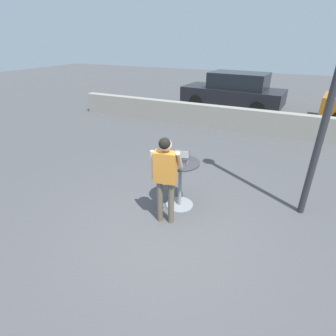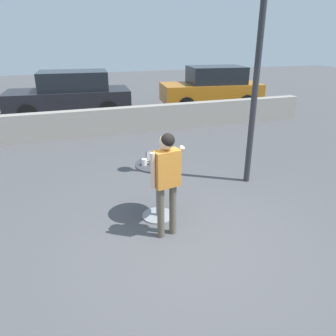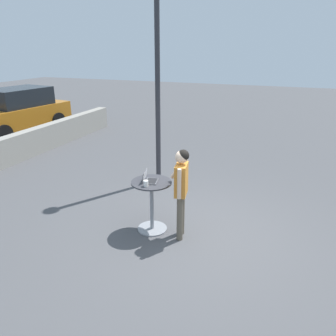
# 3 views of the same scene
# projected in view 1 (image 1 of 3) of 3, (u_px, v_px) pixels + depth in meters

# --- Properties ---
(ground_plane) EXTENTS (50.00, 50.00, 0.00)m
(ground_plane) POSITION_uv_depth(u_px,v_px,m) (168.00, 234.00, 4.58)
(ground_plane) COLOR #4C4C4F
(pavement_kerb) EXTENTS (13.72, 0.35, 0.82)m
(pavement_kerb) POSITION_uv_depth(u_px,v_px,m) (241.00, 120.00, 9.46)
(pavement_kerb) COLOR gray
(pavement_kerb) RESTS_ON ground_plane
(cafe_table) EXTENTS (0.74, 0.74, 0.98)m
(cafe_table) POSITION_uv_depth(u_px,v_px,m) (180.00, 180.00, 5.10)
(cafe_table) COLOR gray
(cafe_table) RESTS_ON ground_plane
(laptop) EXTENTS (0.34, 0.30, 0.21)m
(laptop) POSITION_uv_depth(u_px,v_px,m) (181.00, 159.00, 4.94)
(laptop) COLOR #515156
(laptop) RESTS_ON cafe_table
(coffee_mug) EXTENTS (0.12, 0.08, 0.11)m
(coffee_mug) POSITION_uv_depth(u_px,v_px,m) (170.00, 157.00, 4.99)
(coffee_mug) COLOR white
(coffee_mug) RESTS_ON cafe_table
(standing_person) EXTENTS (0.53, 0.41, 1.66)m
(standing_person) POSITION_uv_depth(u_px,v_px,m) (165.00, 171.00, 4.44)
(standing_person) COLOR brown
(standing_person) RESTS_ON ground_plane
(parked_car_near_street) EXTENTS (4.71, 2.28, 1.67)m
(parked_car_near_street) POSITION_uv_depth(u_px,v_px,m) (234.00, 91.00, 12.17)
(parked_car_near_street) COLOR black
(parked_car_near_street) RESTS_ON ground_plane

